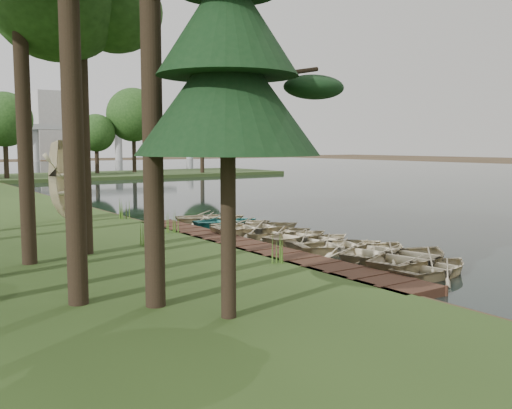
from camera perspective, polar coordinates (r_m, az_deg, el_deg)
ground at (r=21.84m, az=2.80°, el=-4.40°), size 300.00×300.00×0.00m
water at (r=56.95m, az=14.60°, el=1.87°), size 130.00×200.00×0.05m
boardwalk at (r=20.89m, az=-0.69°, el=-4.46°), size 1.60×16.00×0.30m
peninsula at (r=70.37m, az=-17.22°, el=2.71°), size 50.00×14.00×0.45m
far_trees at (r=69.39m, az=-20.03°, el=7.70°), size 45.60×5.60×8.80m
building_a at (r=162.92m, az=-19.51°, el=7.44°), size 10.00×8.00×18.00m
rowboat_0 at (r=17.89m, az=17.38°, el=-5.75°), size 3.46×2.65×0.67m
rowboat_1 at (r=18.87m, az=15.41°, el=-4.87°), size 4.45×3.63×0.81m
rowboat_2 at (r=19.95m, az=12.04°, el=-4.33°), size 4.07×3.41×0.72m
rowboat_3 at (r=20.82m, az=8.46°, el=-3.86°), size 3.93×3.28×0.70m
rowboat_4 at (r=22.06m, az=6.53°, el=-3.35°), size 3.37×2.61×0.64m
rowboat_5 at (r=22.83m, az=4.30°, el=-2.99°), size 3.42×2.62×0.66m
rowboat_6 at (r=23.88m, az=2.32°, el=-2.60°), size 3.41×2.67×0.64m
rowboat_7 at (r=24.54m, az=0.18°, el=-2.14°), size 4.38×3.41×0.83m
rowboat_8 at (r=26.24m, az=-1.27°, el=-1.82°), size 3.11×2.23×0.64m
rowboat_9 at (r=27.08m, az=-2.96°, el=-1.57°), size 3.47×2.73×0.65m
rowboat_10 at (r=28.32m, az=-4.55°, el=-1.19°), size 4.05×3.46×0.71m
stored_rowboat at (r=29.26m, az=-18.66°, el=-0.68°), size 4.72×4.62×0.80m
pine_tree at (r=11.92m, az=-2.88°, el=14.77°), size 3.80×3.80×8.52m
reeds_0 at (r=17.71m, az=2.30°, el=-4.45°), size 0.60×0.60×0.86m
reeds_1 at (r=21.18m, az=-11.17°, el=-2.77°), size 0.60×0.60×0.91m
reeds_2 at (r=23.95m, az=-8.40°, el=-1.76°), size 0.60×0.60×0.87m
reeds_3 at (r=28.77m, az=-13.10°, el=-0.39°), size 0.60×0.60×1.03m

